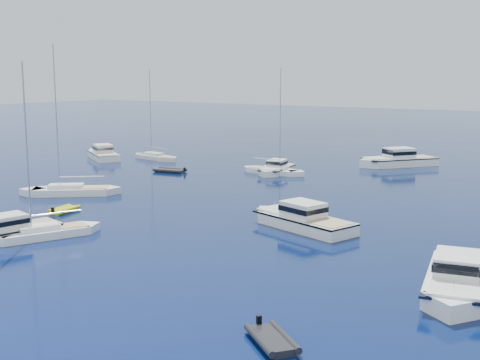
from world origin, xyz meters
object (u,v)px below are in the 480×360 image
object	(u,v)px
motor_cruiser_near	(5,239)
sailboat_fore	(44,237)
tender_yellow	(64,212)
motor_cruiser_right	(455,292)

from	to	relation	value
motor_cruiser_near	sailboat_fore	xyz separation A→B (m)	(2.02, 2.15, 0.00)
motor_cruiser_near	sailboat_fore	size ratio (longest dim) A/B	0.67
sailboat_fore	tender_yellow	bearing A→B (deg)	-27.03
motor_cruiser_near	sailboat_fore	world-z (taller)	sailboat_fore
motor_cruiser_right	sailboat_fore	xyz separation A→B (m)	(-30.59, -4.87, 0.00)
motor_cruiser_right	tender_yellow	distance (m)	36.46
motor_cruiser_near	tender_yellow	distance (m)	10.03
motor_cruiser_near	motor_cruiser_right	distance (m)	33.35
motor_cruiser_right	tender_yellow	world-z (taller)	motor_cruiser_right
sailboat_fore	motor_cruiser_near	bearing A→B (deg)	70.67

